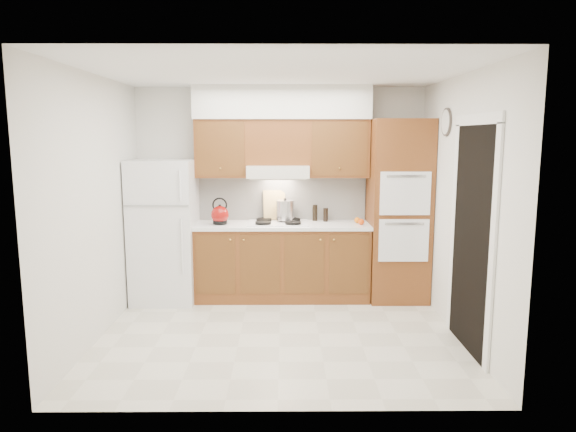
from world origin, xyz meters
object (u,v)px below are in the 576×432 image
object	(u,v)px
kettle	(220,215)
stock_pot	(285,210)
fridge	(165,231)
oven_cabinet	(398,211)

from	to	relation	value
kettle	stock_pot	bearing A→B (deg)	8.47
fridge	stock_pot	world-z (taller)	fridge
oven_cabinet	kettle	size ratio (longest dim) A/B	10.14
fridge	oven_cabinet	world-z (taller)	oven_cabinet
fridge	stock_pot	xyz separation A→B (m)	(1.47, 0.17, 0.23)
fridge	oven_cabinet	distance (m)	2.86
fridge	oven_cabinet	xyz separation A→B (m)	(2.85, 0.03, 0.24)
oven_cabinet	kettle	xyz separation A→B (m)	(-2.17, -0.03, -0.04)
fridge	kettle	xyz separation A→B (m)	(0.67, 0.01, 0.20)
fridge	stock_pot	distance (m)	1.49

